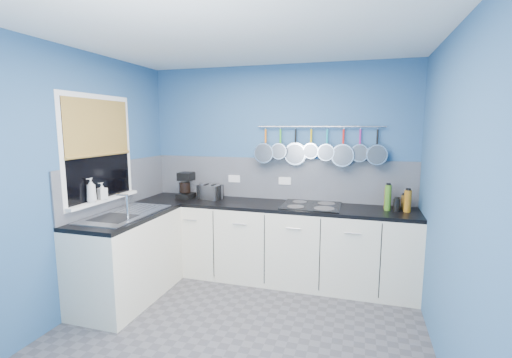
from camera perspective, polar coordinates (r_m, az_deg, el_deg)
The scene contains 42 objects.
floor at distance 3.40m, azimuth -3.02°, elevation -23.50°, with size 3.20×3.00×0.02m, color #47474C.
ceiling at distance 2.97m, azimuth -3.43°, elevation 22.53°, with size 3.20×3.00×0.02m, color white.
wall_back at distance 4.37m, azimuth 3.45°, elevation 1.38°, with size 3.20×0.02×2.50m, color #2F5885.
wall_front at distance 1.64m, azimuth -21.63°, elevation -11.29°, with size 3.20×0.02×2.50m, color #2F5885.
wall_left at distance 3.78m, azimuth -26.84°, elevation -0.62°, with size 0.02×3.00×2.50m, color #2F5885.
wall_right at distance 2.84m, azimuth 29.14°, elevation -3.53°, with size 0.02×3.00×2.50m, color #2F5885.
backsplash_back at distance 4.36m, azimuth 3.38°, elevation 0.04°, with size 3.20×0.02×0.50m, color slate.
backsplash_left at distance 4.24m, azimuth -21.00°, elevation -0.76°, with size 0.02×1.80×0.50m, color slate.
cabinet_run_back at distance 4.25m, azimuth 2.40°, elevation -10.15°, with size 3.20×0.60×0.86m, color beige.
worktop_back at distance 4.13m, azimuth 2.44°, elevation -4.23°, with size 3.20×0.60×0.04m, color black.
cabinet_run_left at distance 4.01m, azimuth -19.75°, elevation -11.83°, with size 0.60×1.20×0.86m, color beige.
worktop_left at distance 3.88m, azimuth -20.08°, elevation -5.58°, with size 0.60×1.20×0.04m, color black.
window_frame at distance 3.95m, azimuth -23.79°, elevation 4.31°, with size 0.01×1.00×1.10m, color white.
window_glass at distance 3.95m, azimuth -23.73°, elevation 4.31°, with size 0.01×0.90×1.00m, color black.
bamboo_blind at distance 3.94m, azimuth -23.84°, elevation 7.57°, with size 0.01×0.90×0.55m, color olive.
window_sill at distance 4.00m, azimuth -23.08°, elevation -3.06°, with size 0.10×0.98×0.03m, color white.
sink_unit at distance 3.88m, azimuth -20.10°, elevation -5.24°, with size 0.50×0.95×0.01m, color silver.
mixer_tap at distance 3.61m, azimuth -19.85°, elevation -4.14°, with size 0.12×0.08×0.26m, color silver, non-canonical shape.
socket_left at distance 4.50m, azimuth -3.49°, elevation 0.05°, with size 0.15×0.01×0.09m, color white.
socket_right at distance 4.33m, azimuth 4.63°, elevation -0.30°, with size 0.15×0.01×0.09m, color white.
pot_rail at distance 4.19m, azimuth 10.08°, elevation 8.23°, with size 0.02×0.02×1.45m, color silver.
soap_bottle_a at distance 3.82m, azimuth -24.79°, elevation -1.63°, with size 0.09×0.09×0.24m, color white.
soap_bottle_b at distance 3.94m, azimuth -23.33°, elevation -1.76°, with size 0.08×0.08×0.17m, color white.
paper_towel at distance 4.58m, azimuth -11.33°, elevation -1.02°, with size 0.13×0.13×0.29m, color white.
coffee_maker at distance 4.51m, azimuth -11.17°, elevation -1.00°, with size 0.18×0.20×0.32m, color black, non-canonical shape.
toaster at distance 4.41m, azimuth -7.33°, elevation -2.06°, with size 0.27×0.15×0.17m, color silver.
canister at distance 4.42m, azimuth -5.99°, elevation -2.22°, with size 0.10×0.10×0.14m, color silver.
hob at distance 4.06m, azimuth 8.83°, elevation -4.18°, with size 0.64×0.56×0.01m, color black.
pan_0 at distance 4.30m, azimuth 1.52°, elevation 5.50°, with size 0.24×0.12×0.43m, color silver, non-canonical shape.
pan_1 at distance 4.26m, azimuth 3.89°, elevation 5.78°, with size 0.19×0.12×0.38m, color silver, non-canonical shape.
pan_2 at distance 4.23m, azimuth 6.30°, elevation 5.28°, with size 0.26×0.05×0.45m, color silver, non-canonical shape.
pan_3 at distance 4.20m, azimuth 8.76°, elevation 5.74°, with size 0.18×0.05×0.37m, color silver, non-canonical shape.
pan_4 at distance 4.18m, azimuth 11.24°, elevation 5.57°, with size 0.19×0.12×0.38m, color silver, non-canonical shape.
pan_5 at distance 4.16m, azimuth 13.72°, elevation 5.06°, with size 0.25×0.11×0.44m, color silver, non-canonical shape.
pan_6 at distance 4.16m, azimuth 16.24°, elevation 5.34°, with size 0.20×0.08×0.39m, color silver, non-canonical shape.
pan_7 at distance 4.16m, azimuth 18.74°, elevation 5.06°, with size 0.23×0.11×0.42m, color silver, non-canonical shape.
condiment_0 at distance 4.14m, azimuth 22.55°, elevation -3.46°, with size 0.06×0.06×0.16m, color brown.
condiment_1 at distance 4.13m, azimuth 21.60°, elevation -3.74°, with size 0.06×0.06×0.11m, color #4C190C.
condiment_2 at distance 4.12m, azimuth 20.13°, elevation -2.88°, with size 0.06×0.06×0.23m, color brown.
condiment_3 at distance 4.04m, azimuth 23.03°, elevation -3.26°, with size 0.07×0.07×0.23m, color #8C5914.
condiment_4 at distance 4.03m, azimuth 21.50°, elevation -3.91°, with size 0.07×0.07×0.13m, color black.
condiment_5 at distance 4.03m, azimuth 20.29°, elevation -2.82°, with size 0.07×0.07×0.27m, color #3F721E.
Camera 1 is at (0.97, -2.71, 1.79)m, focal length 25.08 mm.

